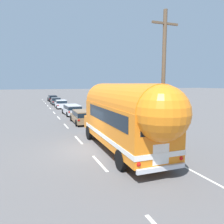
# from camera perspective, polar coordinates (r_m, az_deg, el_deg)

# --- Properties ---
(ground_plane) EXTENTS (300.00, 300.00, 0.00)m
(ground_plane) POSITION_cam_1_polar(r_m,az_deg,el_deg) (13.64, -6.53, -10.02)
(ground_plane) COLOR #565454
(lane_markings) EXTENTS (3.92, 80.00, 0.01)m
(lane_markings) POSITION_cam_1_polar(r_m,az_deg,el_deg) (26.67, -8.24, -1.34)
(lane_markings) COLOR silver
(lane_markings) RESTS_ON ground
(utility_pole) EXTENTS (1.80, 0.24, 8.50)m
(utility_pole) POSITION_cam_1_polar(r_m,az_deg,el_deg) (13.75, 13.55, 8.67)
(utility_pole) COLOR brown
(utility_pole) RESTS_ON ground
(painted_bus) EXTENTS (2.73, 10.69, 4.12)m
(painted_bus) POSITION_cam_1_polar(r_m,az_deg,el_deg) (12.34, 3.62, -0.86)
(painted_bus) COLOR orange
(painted_bus) RESTS_ON ground
(car_lead) EXTENTS (1.96, 4.51, 1.37)m
(car_lead) POSITION_cam_1_polar(r_m,az_deg,el_deg) (22.31, -7.97, -1.06)
(car_lead) COLOR olive
(car_lead) RESTS_ON ground
(car_second) EXTENTS (2.05, 4.67, 1.37)m
(car_second) POSITION_cam_1_polar(r_m,az_deg,el_deg) (28.50, -10.63, 0.79)
(car_second) COLOR silver
(car_second) RESTS_ON ground
(car_third) EXTENTS (1.97, 4.39, 1.37)m
(car_third) POSITION_cam_1_polar(r_m,az_deg,el_deg) (37.09, -13.41, 2.17)
(car_third) COLOR white
(car_third) RESTS_ON ground
(car_fourth) EXTENTS (1.92, 4.48, 1.37)m
(car_fourth) POSITION_cam_1_polar(r_m,az_deg,el_deg) (43.80, -14.75, 2.94)
(car_fourth) COLOR #474C51
(car_fourth) RESTS_ON ground
(car_fifth) EXTENTS (2.01, 4.52, 1.37)m
(car_fifth) POSITION_cam_1_polar(r_m,az_deg,el_deg) (51.58, -15.60, 3.64)
(car_fifth) COLOR black
(car_fifth) RESTS_ON ground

